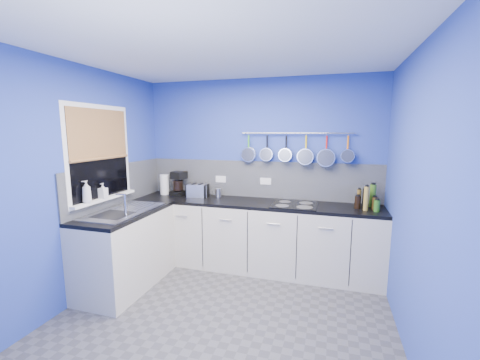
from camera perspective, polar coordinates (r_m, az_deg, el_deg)
The scene contains 42 objects.
floor at distance 3.32m, azimuth -3.13°, elevation -24.17°, with size 3.20×3.00×0.02m, color #47474C.
ceiling at distance 2.87m, azimuth -3.59°, elevation 23.22°, with size 3.20×3.00×0.02m, color white.
wall_back at distance 4.27m, azimuth 3.55°, elevation 1.50°, with size 3.20×0.02×2.50m, color #2C42A4.
wall_front at distance 1.56m, azimuth -23.05°, elevation -12.62°, with size 3.20×0.02×2.50m, color #2C42A4.
wall_left at distance 3.70m, azimuth -27.53°, elevation -0.67°, with size 0.02×3.00×2.50m, color #2C42A4.
wall_right at distance 2.75m, azimuth 30.14°, elevation -3.87°, with size 0.02×3.00×2.50m, color #2C42A4.
backsplash_back at distance 4.26m, azimuth 3.47°, elevation 0.12°, with size 3.20×0.02×0.50m, color slate.
backsplash_left at distance 4.14m, azimuth -21.48°, elevation -0.73°, with size 0.02×1.80×0.50m, color slate.
cabinet_run_back at distance 4.16m, azimuth 2.46°, elevation -10.31°, with size 3.20×0.60×0.86m, color beige.
worktop_back at distance 4.04m, azimuth 2.50°, elevation -4.27°, with size 3.20×0.60×0.04m, color black.
cabinet_run_left at distance 3.93m, azimuth -20.21°, elevation -12.08°, with size 0.60×1.20×0.86m, color beige.
worktop_left at distance 3.79m, azimuth -20.58°, elevation -5.71°, with size 0.60×1.20×0.04m, color black.
window_frame at distance 3.86m, azimuth -24.39°, elevation 4.41°, with size 0.01×1.00×1.10m, color white.
window_glass at distance 3.86m, azimuth -24.34°, elevation 4.41°, with size 0.01×0.90×1.00m, color black.
bamboo_blind at distance 3.84m, azimuth -24.46°, elevation 7.75°, with size 0.01×0.90×0.55m, color #B0743A.
window_sill at distance 3.91m, azimuth -23.63°, elevation -3.12°, with size 0.10×0.98×0.03m, color white.
sink_unit at distance 3.79m, azimuth -20.60°, elevation -5.36°, with size 0.50×0.95×0.01m, color silver.
mixer_tap at distance 3.52m, azimuth -20.38°, elevation -4.28°, with size 0.12×0.08×0.26m, color silver, non-canonical shape.
socket_left at distance 4.41m, azimuth -3.56°, elevation 0.15°, with size 0.15×0.01×0.09m, color white.
socket_right at distance 4.23m, azimuth 4.75°, elevation -0.23°, with size 0.15×0.01×0.09m, color white.
pot_rail at distance 4.09m, azimuth 10.35°, elevation 8.49°, with size 0.02×0.02×1.45m, color silver.
soap_bottle_a at distance 3.66m, azimuth -26.42°, elevation -1.95°, with size 0.09×0.09×0.24m, color white.
soap_bottle_b at distance 3.85m, azimuth -23.95°, elevation -1.81°, with size 0.08×0.08×0.17m, color white.
paper_towel at distance 4.60m, azimuth -13.73°, elevation -0.82°, with size 0.13×0.13×0.28m, color white.
coffee_maker at distance 4.49m, azimuth -11.27°, elevation -0.64°, with size 0.19×0.21×0.34m, color black, non-canonical shape.
toaster at distance 4.35m, azimuth -7.85°, elevation -1.92°, with size 0.28×0.16×0.18m, color silver.
canister at distance 4.31m, azimuth -4.04°, elevation -2.37°, with size 0.08×0.08×0.12m, color silver.
hob at distance 3.88m, azimuth 10.00°, elevation -4.54°, with size 0.55×0.49×0.01m, color black.
pan_0 at distance 4.20m, azimuth 1.57°, elevation 6.00°, with size 0.20×0.06×0.39m, color silver, non-canonical shape.
pan_1 at distance 4.14m, azimuth 4.99°, elevation 6.07°, with size 0.18×0.09×0.37m, color silver, non-canonical shape.
pan_2 at distance 4.10m, azimuth 8.49°, elevation 5.99°, with size 0.17×0.12×0.36m, color silver, non-canonical shape.
pan_3 at distance 4.07m, azimuth 12.04°, elevation 5.62°, with size 0.21×0.10×0.40m, color silver, non-canonical shape.
pan_4 at distance 4.06m, azimuth 15.62°, elevation 5.35°, with size 0.23×0.09×0.42m, color silver, non-canonical shape.
pan_5 at distance 4.06m, azimuth 19.24°, elevation 5.62°, with size 0.17×0.10×0.36m, color silver, non-canonical shape.
condiment_0 at distance 4.03m, azimuth 23.25°, elevation -2.71°, with size 0.07×0.07×0.28m, color #3F721E.
condiment_1 at distance 4.04m, azimuth 22.01°, elevation -3.69°, with size 0.05×0.05×0.13m, color #4C190C.
condiment_2 at distance 4.02m, azimuth 21.05°, elevation -3.11°, with size 0.05×0.05×0.21m, color brown.
condiment_3 at distance 3.94m, azimuth 23.60°, elevation -3.97°, with size 0.06×0.06×0.15m, color brown.
condiment_4 at distance 3.93m, azimuth 22.02°, elevation -3.23°, with size 0.06×0.06×0.23m, color black.
condiment_5 at distance 3.92m, azimuth 20.87°, elevation -3.86°, with size 0.07×0.07×0.15m, color black.
condiment_6 at distance 3.85m, azimuth 23.92°, elevation -4.38°, with size 0.07×0.07×0.13m, color #265919.
condiment_7 at distance 3.84m, azimuth 22.22°, elevation -3.19°, with size 0.05×0.05×0.28m, color olive.
Camera 1 is at (0.95, -2.61, 1.80)m, focal length 23.15 mm.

